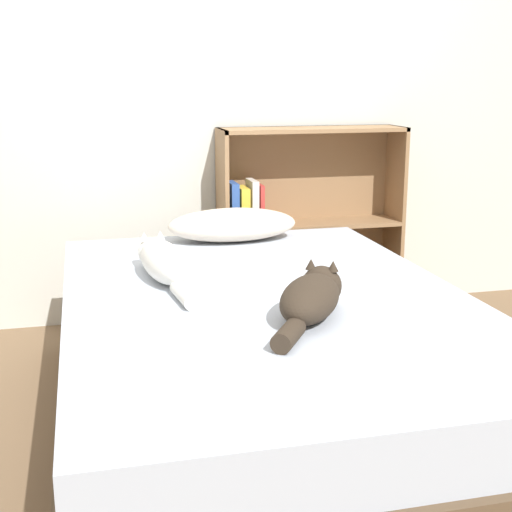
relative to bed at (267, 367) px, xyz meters
name	(u,v)px	position (x,y,z in m)	size (l,w,h in m)	color
ground_plane	(266,432)	(0.00, 0.00, -0.25)	(8.00, 8.00, 0.00)	brown
wall_back	(197,74)	(0.00, 1.39, 1.00)	(8.00, 0.06, 2.50)	silver
bed	(267,367)	(0.00, 0.00, 0.00)	(1.39, 2.07, 0.52)	brown
pillow	(232,225)	(0.06, 0.85, 0.33)	(0.59, 0.31, 0.15)	beige
cat_light	(163,261)	(-0.32, 0.29, 0.33)	(0.19, 0.63, 0.14)	white
cat_dark	(312,297)	(0.08, -0.25, 0.33)	(0.35, 0.46, 0.15)	#33281E
bookshelf	(302,220)	(0.52, 1.26, 0.25)	(0.95, 0.26, 0.99)	#8E6B47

